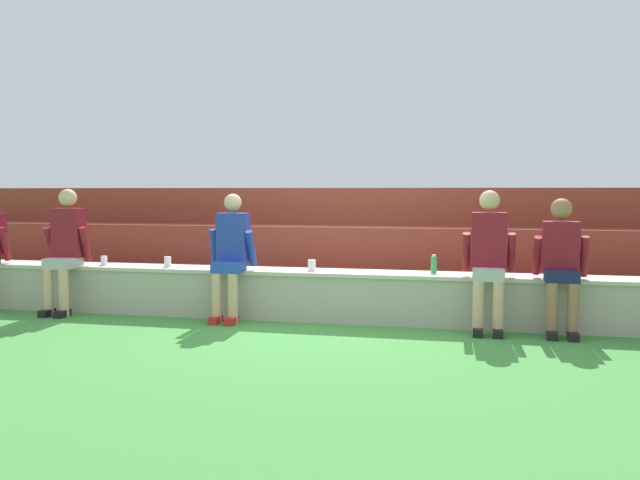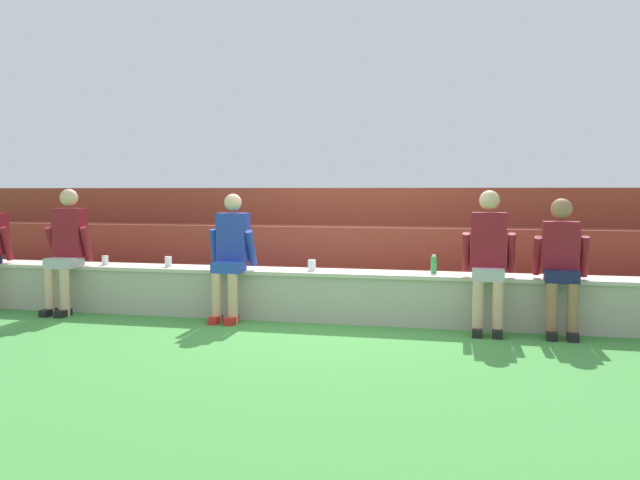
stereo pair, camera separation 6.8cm
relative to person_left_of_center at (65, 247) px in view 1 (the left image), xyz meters
name	(u,v)px [view 1 (the left image)]	position (x,y,z in m)	size (l,w,h in m)	color
ground_plane	(320,324)	(3.08, 0.04, -0.79)	(80.00, 80.00, 0.00)	#428E3D
stone_seating_wall	(325,294)	(3.08, 0.28, -0.50)	(9.45, 0.52, 0.55)	#B7AF9E
brick_bleachers	(349,257)	(3.08, 1.74, -0.21)	(11.60, 1.81, 1.49)	maroon
person_left_of_center	(65,247)	(0.00, 0.00, 0.00)	(0.54, 0.53, 1.47)	#DBAD89
person_center	(231,253)	(2.05, 0.03, -0.03)	(0.52, 0.53, 1.42)	#DBAD89
person_right_of_center	(489,256)	(4.85, 0.03, -0.01)	(0.53, 0.55, 1.45)	#DBAD89
person_far_right	(561,261)	(5.56, 0.04, -0.04)	(0.53, 0.55, 1.37)	#996B4C
water_bottle_mid_right	(434,264)	(4.28, 0.34, -0.14)	(0.06, 0.06, 0.20)	green
plastic_cup_middle	(168,262)	(1.19, 0.25, -0.18)	(0.08, 0.08, 0.12)	white
plastic_cup_right_end	(104,260)	(0.35, 0.26, -0.18)	(0.08, 0.08, 0.11)	white
plastic_cup_left_end	(312,265)	(2.93, 0.26, -0.18)	(0.09, 0.09, 0.12)	white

